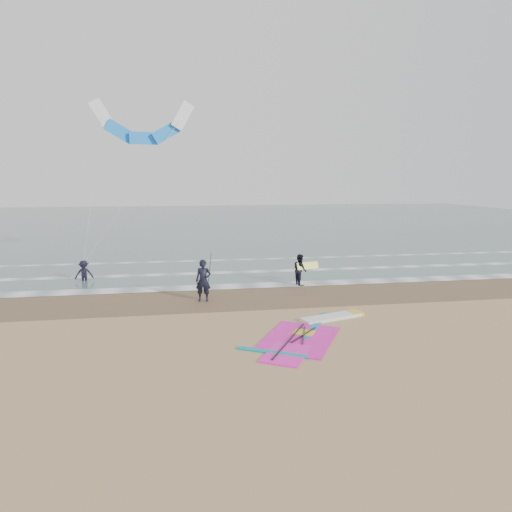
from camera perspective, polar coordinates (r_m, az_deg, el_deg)
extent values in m
plane|color=tan|center=(17.39, 6.47, -9.78)|extent=(120.00, 120.00, 0.00)
cube|color=#47605E|center=(64.19, -5.29, 4.34)|extent=(120.00, 80.00, 0.02)
cube|color=brown|center=(22.97, 2.38, -4.93)|extent=(120.00, 5.00, 0.01)
cube|color=white|center=(25.06, 1.36, -3.64)|extent=(120.00, 1.20, 0.02)
cube|color=white|center=(28.72, -0.05, -1.94)|extent=(120.00, 0.70, 0.02)
cube|color=white|center=(33.09, -1.32, -0.42)|extent=(120.00, 0.50, 0.01)
cube|color=white|center=(19.44, 9.42, -7.55)|extent=(2.79, 1.48, 0.13)
cube|color=yellow|center=(20.18, 12.30, -6.99)|extent=(0.66, 0.77, 0.14)
cube|color=#FE20B9|center=(16.94, 5.45, -10.21)|extent=(3.80, 4.20, 0.04)
cube|color=#FE20B9|center=(15.47, 3.83, -12.13)|extent=(2.10, 2.34, 0.05)
cube|color=#0C8C99|center=(18.50, 7.60, -8.51)|extent=(1.94, 3.12, 0.05)
cube|color=#0C8C99|center=(15.58, 2.05, -11.94)|extent=(2.28, 1.45, 0.05)
cube|color=yellow|center=(17.51, 6.03, -9.53)|extent=(0.98, 0.94, 0.06)
cylinder|color=black|center=(16.63, 4.17, -10.45)|extent=(2.01, 3.41, 0.07)
cylinder|color=black|center=(17.17, 5.97, -9.75)|extent=(1.34, 1.48, 0.04)
cylinder|color=black|center=(17.17, 5.97, -9.75)|extent=(0.64, 1.87, 0.04)
imported|color=black|center=(21.78, -6.60, -3.08)|extent=(0.81, 0.62, 2.01)
imported|color=black|center=(25.11, 5.52, -1.71)|extent=(0.78, 0.93, 1.73)
imported|color=black|center=(27.68, -20.74, -1.41)|extent=(1.08, 0.72, 1.56)
cylinder|color=black|center=(21.70, -5.84, -1.85)|extent=(0.17, 0.86, 1.82)
cube|color=yellow|center=(25.07, 6.47, -1.20)|extent=(1.30, 0.51, 0.39)
cube|color=white|center=(30.21, -18.75, 16.49)|extent=(1.49, 0.46, 1.87)
cube|color=#1681F2|center=(29.95, -16.65, 14.69)|extent=(1.84, 0.54, 1.51)
cube|color=#1681F2|center=(29.79, -13.87, 14.11)|extent=(1.70, 0.51, 0.74)
cube|color=#1681F2|center=(29.76, -11.13, 14.94)|extent=(1.84, 0.54, 1.51)
cube|color=white|center=(29.87, -9.15, 16.94)|extent=(1.49, 0.46, 1.87)
cylinder|color=beige|center=(28.59, -19.73, 8.16)|extent=(1.00, 2.95, 8.66)
cylinder|color=beige|center=(28.26, -14.86, 8.38)|extent=(5.83, 2.95, 8.66)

